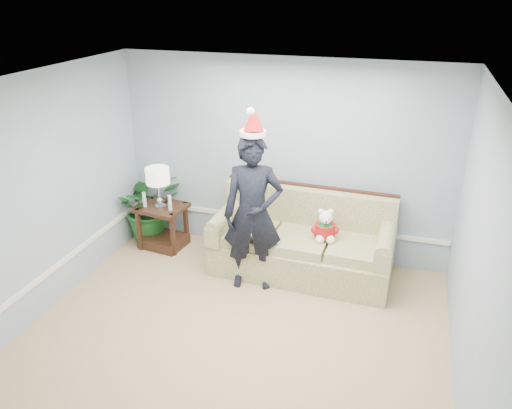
{
  "coord_description": "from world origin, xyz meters",
  "views": [
    {
      "loc": [
        1.54,
        -3.65,
        3.52
      ],
      "look_at": [
        -0.09,
        1.55,
        1.09
      ],
      "focal_mm": 35.0,
      "sensor_mm": 36.0,
      "label": 1
    }
  ],
  "objects_px": {
    "sofa": "(303,244)",
    "teddy_bear": "(325,228)",
    "houseplant": "(149,205)",
    "man": "(253,214)",
    "side_table": "(163,230)",
    "table_lamp": "(158,177)"
  },
  "relations": [
    {
      "from": "table_lamp",
      "to": "teddy_bear",
      "type": "bearing_deg",
      "value": -2.98
    },
    {
      "from": "houseplant",
      "to": "man",
      "type": "bearing_deg",
      "value": -22.57
    },
    {
      "from": "teddy_bear",
      "to": "man",
      "type": "bearing_deg",
      "value": -167.66
    },
    {
      "from": "sofa",
      "to": "houseplant",
      "type": "bearing_deg",
      "value": 175.36
    },
    {
      "from": "houseplant",
      "to": "man",
      "type": "relative_size",
      "value": 0.53
    },
    {
      "from": "side_table",
      "to": "table_lamp",
      "type": "height_order",
      "value": "table_lamp"
    },
    {
      "from": "houseplant",
      "to": "man",
      "type": "xyz_separation_m",
      "value": [
        1.86,
        -0.77,
        0.47
      ]
    },
    {
      "from": "man",
      "to": "teddy_bear",
      "type": "relative_size",
      "value": 4.66
    },
    {
      "from": "houseplant",
      "to": "teddy_bear",
      "type": "distance_m",
      "value": 2.71
    },
    {
      "from": "side_table",
      "to": "sofa",
      "type": "bearing_deg",
      "value": -1.43
    },
    {
      "from": "houseplant",
      "to": "teddy_bear",
      "type": "relative_size",
      "value": 2.45
    },
    {
      "from": "sofa",
      "to": "teddy_bear",
      "type": "relative_size",
      "value": 5.5
    },
    {
      "from": "table_lamp",
      "to": "teddy_bear",
      "type": "xyz_separation_m",
      "value": [
        2.35,
        -0.12,
        -0.37
      ]
    },
    {
      "from": "table_lamp",
      "to": "houseplant",
      "type": "relative_size",
      "value": 0.57
    },
    {
      "from": "sofa",
      "to": "table_lamp",
      "type": "xyz_separation_m",
      "value": [
        -2.06,
        0.0,
        0.7
      ]
    },
    {
      "from": "side_table",
      "to": "table_lamp",
      "type": "distance_m",
      "value": 0.84
    },
    {
      "from": "sofa",
      "to": "houseplant",
      "type": "relative_size",
      "value": 2.24
    },
    {
      "from": "table_lamp",
      "to": "man",
      "type": "bearing_deg",
      "value": -18.86
    },
    {
      "from": "sofa",
      "to": "man",
      "type": "bearing_deg",
      "value": -133.48
    },
    {
      "from": "houseplant",
      "to": "table_lamp",
      "type": "bearing_deg",
      "value": -37.42
    },
    {
      "from": "sofa",
      "to": "side_table",
      "type": "distance_m",
      "value": 2.07
    },
    {
      "from": "side_table",
      "to": "teddy_bear",
      "type": "height_order",
      "value": "teddy_bear"
    }
  ]
}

